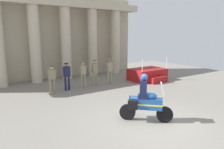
{
  "coord_description": "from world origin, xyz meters",
  "views": [
    {
      "loc": [
        -5.55,
        -5.47,
        3.37
      ],
      "look_at": [
        0.34,
        3.29,
        1.35
      ],
      "focal_mm": 33.46,
      "sensor_mm": 36.0,
      "label": 1
    }
  ],
  "objects_px": {
    "officer_in_row_2": "(83,73)",
    "officer_in_row_4": "(109,69)",
    "reviewing_stand": "(148,75)",
    "officer_in_row_1": "(67,74)",
    "officer_in_row_3": "(95,71)",
    "motorcycle_with_rider": "(144,102)",
    "officer_in_row_0": "(52,77)"
  },
  "relations": [
    {
      "from": "officer_in_row_0",
      "to": "officer_in_row_1",
      "type": "bearing_deg",
      "value": -178.37
    },
    {
      "from": "officer_in_row_4",
      "to": "officer_in_row_3",
      "type": "bearing_deg",
      "value": -14.61
    },
    {
      "from": "reviewing_stand",
      "to": "officer_in_row_0",
      "type": "height_order",
      "value": "reviewing_stand"
    },
    {
      "from": "reviewing_stand",
      "to": "officer_in_row_2",
      "type": "relative_size",
      "value": 1.54
    },
    {
      "from": "officer_in_row_2",
      "to": "officer_in_row_4",
      "type": "relative_size",
      "value": 0.96
    },
    {
      "from": "officer_in_row_1",
      "to": "officer_in_row_2",
      "type": "distance_m",
      "value": 1.04
    },
    {
      "from": "officer_in_row_3",
      "to": "officer_in_row_4",
      "type": "height_order",
      "value": "officer_in_row_4"
    },
    {
      "from": "officer_in_row_0",
      "to": "officer_in_row_3",
      "type": "relative_size",
      "value": 0.94
    },
    {
      "from": "officer_in_row_1",
      "to": "officer_in_row_3",
      "type": "bearing_deg",
      "value": 174.3
    },
    {
      "from": "officer_in_row_3",
      "to": "officer_in_row_0",
      "type": "bearing_deg",
      "value": -3.28
    },
    {
      "from": "officer_in_row_0",
      "to": "officer_in_row_4",
      "type": "distance_m",
      "value": 3.97
    },
    {
      "from": "officer_in_row_2",
      "to": "reviewing_stand",
      "type": "bearing_deg",
      "value": 167.7
    },
    {
      "from": "motorcycle_with_rider",
      "to": "officer_in_row_0",
      "type": "bearing_deg",
      "value": 150.89
    },
    {
      "from": "officer_in_row_0",
      "to": "officer_in_row_2",
      "type": "relative_size",
      "value": 0.96
    },
    {
      "from": "reviewing_stand",
      "to": "officer_in_row_4",
      "type": "height_order",
      "value": "reviewing_stand"
    },
    {
      "from": "reviewing_stand",
      "to": "motorcycle_with_rider",
      "type": "height_order",
      "value": "motorcycle_with_rider"
    },
    {
      "from": "reviewing_stand",
      "to": "officer_in_row_4",
      "type": "distance_m",
      "value": 3.23
    },
    {
      "from": "reviewing_stand",
      "to": "motorcycle_with_rider",
      "type": "distance_m",
      "value": 7.67
    },
    {
      "from": "motorcycle_with_rider",
      "to": "officer_in_row_2",
      "type": "bearing_deg",
      "value": 132.07
    },
    {
      "from": "officer_in_row_4",
      "to": "officer_in_row_1",
      "type": "bearing_deg",
      "value": -8.8
    },
    {
      "from": "officer_in_row_0",
      "to": "officer_in_row_1",
      "type": "height_order",
      "value": "officer_in_row_1"
    },
    {
      "from": "officer_in_row_1",
      "to": "officer_in_row_4",
      "type": "bearing_deg",
      "value": 171.2
    },
    {
      "from": "officer_in_row_1",
      "to": "officer_in_row_2",
      "type": "height_order",
      "value": "officer_in_row_1"
    },
    {
      "from": "officer_in_row_1",
      "to": "officer_in_row_3",
      "type": "xyz_separation_m",
      "value": [
        1.97,
        0.02,
        0.02
      ]
    },
    {
      "from": "officer_in_row_1",
      "to": "reviewing_stand",
      "type": "bearing_deg",
      "value": 167.91
    },
    {
      "from": "officer_in_row_3",
      "to": "motorcycle_with_rider",
      "type": "height_order",
      "value": "motorcycle_with_rider"
    },
    {
      "from": "officer_in_row_1",
      "to": "motorcycle_with_rider",
      "type": "distance_m",
      "value": 6.12
    },
    {
      "from": "officer_in_row_2",
      "to": "officer_in_row_4",
      "type": "distance_m",
      "value": 1.97
    },
    {
      "from": "officer_in_row_1",
      "to": "officer_in_row_0",
      "type": "bearing_deg",
      "value": 1.63
    },
    {
      "from": "reviewing_stand",
      "to": "officer_in_row_0",
      "type": "distance_m",
      "value": 7.13
    },
    {
      "from": "officer_in_row_2",
      "to": "officer_in_row_4",
      "type": "bearing_deg",
      "value": 172.39
    },
    {
      "from": "officer_in_row_4",
      "to": "motorcycle_with_rider",
      "type": "distance_m",
      "value": 6.36
    }
  ]
}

